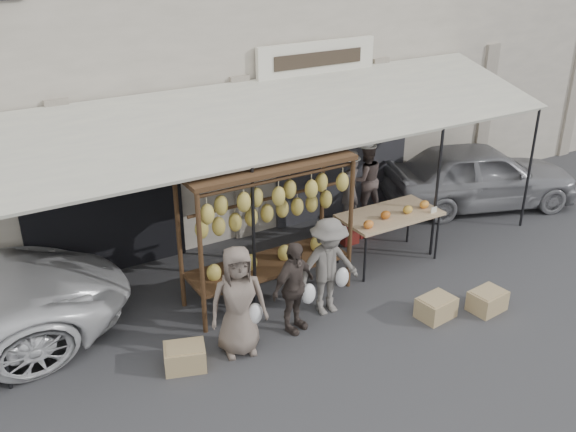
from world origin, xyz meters
name	(u,v)px	position (x,y,z in m)	size (l,w,h in m)	color
ground_plane	(354,328)	(0.00, 0.00, 0.00)	(90.00, 90.00, 0.00)	#2D2D30
shophouse	(170,15)	(0.00, 6.50, 3.65)	(24.00, 6.15, 7.30)	beige
awning	(275,118)	(0.01, 2.28, 2.57)	(10.00, 2.35, 2.92)	beige
banana_rack	(269,206)	(-0.63, 1.36, 1.56)	(2.60, 0.90, 2.24)	#402415
produce_table	(391,216)	(1.69, 1.34, 0.86)	(1.70, 0.90, 1.04)	tan
vendor_left	(350,189)	(1.51, 2.28, 1.05)	(0.44, 0.29, 1.21)	#453E3C
vendor_right	(366,179)	(1.95, 2.40, 1.11)	(0.65, 0.50, 1.33)	#514440
customer_left	(238,301)	(-1.66, 0.37, 0.79)	(0.77, 0.50, 1.58)	#6E5F55
customer_mid	(293,287)	(-0.76, 0.43, 0.70)	(0.82, 0.34, 1.39)	#413732
customer_right	(328,267)	(-0.09, 0.57, 0.77)	(0.99, 0.57, 1.53)	#66605B
stool_left	(348,231)	(1.51, 2.28, 0.22)	(0.31, 0.31, 0.44)	maroon
stool_right	(363,223)	(1.95, 2.40, 0.22)	(0.32, 0.32, 0.45)	maroon
crate_near_a	(436,308)	(1.22, -0.38, 0.16)	(0.53, 0.40, 0.32)	tan
crate_near_b	(487,301)	(2.01, -0.63, 0.16)	(0.52, 0.40, 0.31)	tan
crate_far	(185,357)	(-2.44, 0.41, 0.16)	(0.53, 0.40, 0.32)	tan
sedan	(480,175)	(4.79, 2.30, 0.67)	(1.57, 3.90, 1.33)	gray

